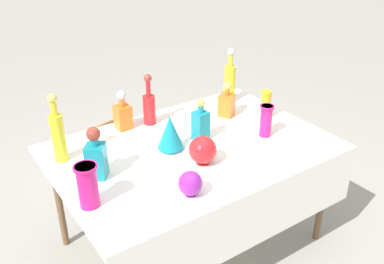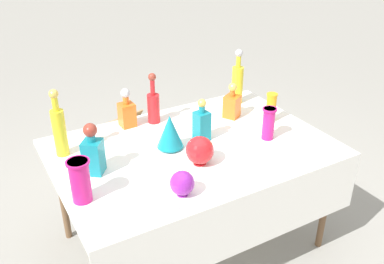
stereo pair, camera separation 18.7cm
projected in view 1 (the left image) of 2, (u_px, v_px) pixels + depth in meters
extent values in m
plane|color=gray|center=(192.00, 240.00, 2.99)|extent=(40.00, 40.00, 0.00)
cube|color=white|center=(192.00, 148.00, 2.64)|extent=(1.67, 1.14, 0.03)
cube|color=white|center=(252.00, 221.00, 2.31)|extent=(1.67, 0.01, 0.39)
cylinder|color=brown|center=(323.00, 196.00, 2.84)|extent=(0.04, 0.04, 0.73)
cylinder|color=brown|center=(59.00, 201.00, 2.79)|extent=(0.04, 0.04, 0.73)
cylinder|color=brown|center=(234.00, 139.00, 3.53)|extent=(0.04, 0.04, 0.73)
cylinder|color=yellow|center=(230.00, 84.00, 3.18)|extent=(0.08, 0.08, 0.28)
cylinder|color=yellow|center=(231.00, 60.00, 3.09)|extent=(0.03, 0.03, 0.09)
sphere|color=#B2B2B7|center=(231.00, 52.00, 3.06)|extent=(0.06, 0.06, 0.06)
cylinder|color=yellow|center=(59.00, 138.00, 2.43)|extent=(0.08, 0.08, 0.29)
cylinder|color=yellow|center=(54.00, 108.00, 2.34)|extent=(0.04, 0.04, 0.09)
sphere|color=gold|center=(52.00, 98.00, 2.31)|extent=(0.05, 0.05, 0.05)
cylinder|color=red|center=(149.00, 110.00, 2.86)|extent=(0.08, 0.08, 0.20)
cylinder|color=red|center=(148.00, 88.00, 2.79)|extent=(0.03, 0.03, 0.11)
sphere|color=maroon|center=(148.00, 78.00, 2.76)|extent=(0.05, 0.05, 0.05)
cube|color=teal|center=(201.00, 126.00, 2.67)|extent=(0.09, 0.09, 0.19)
cylinder|color=teal|center=(201.00, 109.00, 2.61)|extent=(0.04, 0.04, 0.05)
sphere|color=gold|center=(201.00, 103.00, 2.59)|extent=(0.05, 0.05, 0.05)
cube|color=orange|center=(123.00, 117.00, 2.81)|extent=(0.10, 0.10, 0.16)
cylinder|color=orange|center=(122.00, 102.00, 2.76)|extent=(0.04, 0.04, 0.06)
sphere|color=#B2B2B7|center=(121.00, 95.00, 2.74)|extent=(0.06, 0.06, 0.06)
cube|color=orange|center=(227.00, 105.00, 2.98)|extent=(0.13, 0.13, 0.16)
cylinder|color=orange|center=(227.00, 92.00, 2.93)|extent=(0.04, 0.04, 0.05)
sphere|color=gold|center=(227.00, 86.00, 2.92)|extent=(0.06, 0.06, 0.06)
cube|color=teal|center=(97.00, 161.00, 2.30)|extent=(0.14, 0.14, 0.20)
cylinder|color=teal|center=(94.00, 142.00, 2.24)|extent=(0.05, 0.05, 0.04)
sphere|color=maroon|center=(93.00, 134.00, 2.22)|extent=(0.08, 0.08, 0.08)
cylinder|color=orange|center=(266.00, 105.00, 2.93)|extent=(0.07, 0.07, 0.20)
cylinder|color=orange|center=(267.00, 92.00, 2.89)|extent=(0.07, 0.07, 0.01)
cylinder|color=#C61972|center=(88.00, 186.00, 2.06)|extent=(0.10, 0.10, 0.23)
cylinder|color=#C61972|center=(85.00, 167.00, 2.01)|extent=(0.12, 0.12, 0.01)
cylinder|color=#C61972|center=(266.00, 121.00, 2.71)|extent=(0.08, 0.08, 0.21)
cylinder|color=#C61972|center=(267.00, 107.00, 2.66)|extent=(0.09, 0.09, 0.01)
cylinder|color=teal|center=(171.00, 148.00, 2.61)|extent=(0.08, 0.08, 0.01)
cone|color=teal|center=(170.00, 132.00, 2.55)|extent=(0.16, 0.16, 0.21)
cylinder|color=red|center=(202.00, 163.00, 2.46)|extent=(0.07, 0.07, 0.01)
sphere|color=red|center=(203.00, 150.00, 2.42)|extent=(0.16, 0.16, 0.16)
cylinder|color=purple|center=(190.00, 194.00, 2.19)|extent=(0.06, 0.06, 0.01)
sphere|color=purple|center=(190.00, 183.00, 2.16)|extent=(0.13, 0.13, 0.13)
cube|color=white|center=(286.00, 165.00, 2.41)|extent=(0.06, 0.02, 0.04)
cube|color=white|center=(185.00, 210.00, 2.05)|extent=(0.05, 0.02, 0.03)
cube|color=tan|center=(119.00, 143.00, 3.96)|extent=(0.55, 0.50, 0.26)
cube|color=tan|center=(112.00, 122.00, 3.97)|extent=(0.43, 0.17, 0.09)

